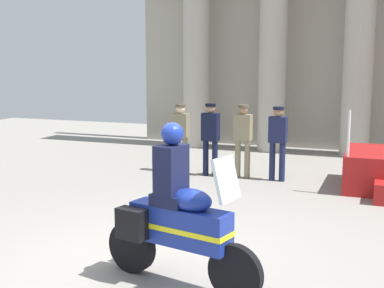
{
  "coord_description": "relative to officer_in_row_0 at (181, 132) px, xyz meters",
  "views": [
    {
      "loc": [
        2.7,
        -5.59,
        2.54
      ],
      "look_at": [
        -0.39,
        2.44,
        1.19
      ],
      "focal_mm": 47.77,
      "sensor_mm": 36.0,
      "label": 1
    }
  ],
  "objects": [
    {
      "name": "briefcase_on_ground",
      "position": [
        -0.37,
        -0.11,
        -0.77
      ],
      "size": [
        0.1,
        0.32,
        0.36
      ],
      "primitive_type": "cube",
      "color": "black",
      "rests_on": "ground_plane"
    },
    {
      "name": "officer_in_row_0",
      "position": [
        0.0,
        0.0,
        0.0
      ],
      "size": [
        0.39,
        0.24,
        1.62
      ],
      "rotation": [
        0.0,
        0.0,
        3.09
      ],
      "color": "#7A7056",
      "rests_on": "ground_plane"
    },
    {
      "name": "officer_in_row_3",
      "position": [
        2.31,
        -0.06,
        0.01
      ],
      "size": [
        0.39,
        0.24,
        1.63
      ],
      "rotation": [
        0.0,
        0.0,
        3.09
      ],
      "color": "#191E42",
      "rests_on": "ground_plane"
    },
    {
      "name": "ground_plane",
      "position": [
        1.81,
        -5.38,
        -0.95
      ],
      "size": [
        28.0,
        28.0,
        0.0
      ],
      "primitive_type": "plane",
      "color": "gray"
    },
    {
      "name": "officer_in_row_2",
      "position": [
        1.51,
        -0.02,
        0.02
      ],
      "size": [
        0.39,
        0.24,
        1.65
      ],
      "rotation": [
        0.0,
        0.0,
        3.09
      ],
      "color": "#847A5B",
      "rests_on": "ground_plane"
    },
    {
      "name": "colonnade_backdrop",
      "position": [
        2.51,
        4.32,
        2.41
      ],
      "size": [
        11.31,
        1.64,
        6.5
      ],
      "color": "#A49F91",
      "rests_on": "ground_plane"
    },
    {
      "name": "motorcycle_with_rider",
      "position": [
        2.29,
        -5.77,
        -0.16
      ],
      "size": [
        2.06,
        0.84,
        1.9
      ],
      "rotation": [
        0.0,
        0.0,
        -0.22
      ],
      "color": "black",
      "rests_on": "ground_plane"
    },
    {
      "name": "officer_in_row_1",
      "position": [
        0.78,
        -0.13,
        0.02
      ],
      "size": [
        0.39,
        0.24,
        1.66
      ],
      "rotation": [
        0.0,
        0.0,
        3.09
      ],
      "color": "black",
      "rests_on": "ground_plane"
    }
  ]
}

